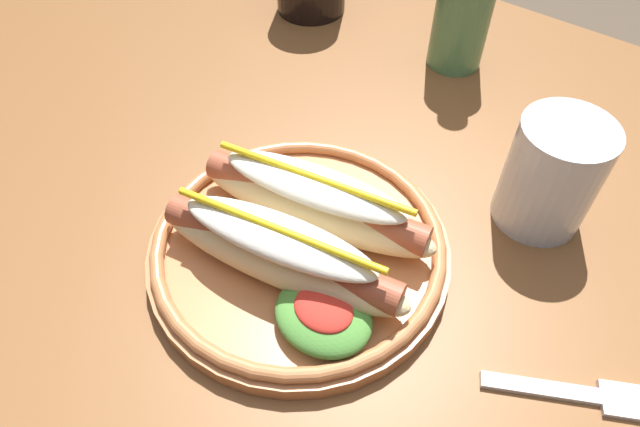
{
  "coord_description": "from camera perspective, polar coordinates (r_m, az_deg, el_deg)",
  "views": [
    {
      "loc": [
        0.14,
        -0.26,
        1.13
      ],
      "look_at": [
        -0.05,
        -0.02,
        0.77
      ],
      "focal_mm": 30.93,
      "sensor_mm": 36.0,
      "label": 1
    }
  ],
  "objects": [
    {
      "name": "water_cup",
      "position": [
        0.52,
        22.82,
        3.71
      ],
      "size": [
        0.08,
        0.08,
        0.1
      ],
      "primitive_type": "cylinder",
      "color": "silver",
      "rests_on": "dining_table"
    },
    {
      "name": "fork",
      "position": [
        0.46,
        25.29,
        -16.55
      ],
      "size": [
        0.12,
        0.07,
        0.0
      ],
      "rotation": [
        0.0,
        0.0,
        0.48
      ],
      "color": "silver",
      "rests_on": "dining_table"
    },
    {
      "name": "hot_dog_plate",
      "position": [
        0.46,
        -2.14,
        -2.87
      ],
      "size": [
        0.26,
        0.26,
        0.08
      ],
      "color": "#B77042",
      "rests_on": "dining_table"
    },
    {
      "name": "glass_bottle",
      "position": [
        0.68,
        14.85,
        20.56
      ],
      "size": [
        0.06,
        0.06,
        0.21
      ],
      "color": "#4C7F51",
      "rests_on": "dining_table"
    },
    {
      "name": "dining_table",
      "position": [
        0.56,
        4.96,
        -8.94
      ],
      "size": [
        1.49,
        0.94,
        0.74
      ],
      "color": "brown",
      "rests_on": "ground_plane"
    }
  ]
}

